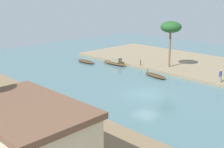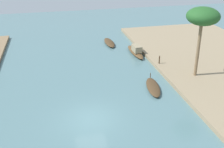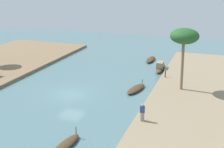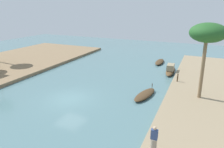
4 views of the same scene
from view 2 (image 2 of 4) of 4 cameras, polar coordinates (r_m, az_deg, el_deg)
river_water at (r=20.85m, az=-4.60°, el=-9.64°), size 76.91×76.91×0.00m
sampan_with_tall_canopy at (r=36.33m, az=-0.57°, el=6.73°), size 3.91×1.18×0.42m
sampan_midstream at (r=25.09m, az=8.78°, el=-2.77°), size 3.92×1.83×0.85m
sampan_upstream_small at (r=32.84m, az=5.09°, el=4.93°), size 4.78×1.21×1.25m
mooring_post at (r=29.59m, az=10.08°, el=3.02°), size 0.14×0.14×0.87m
palm_tree_left_far at (r=26.00m, az=18.85°, el=11.39°), size 3.02×3.02×6.75m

